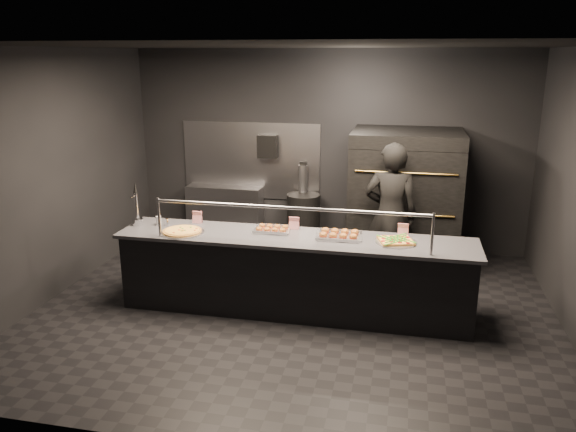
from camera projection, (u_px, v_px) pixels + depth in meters
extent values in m
plane|color=black|center=(294.00, 310.00, 6.63)|extent=(6.00, 6.00, 0.00)
plane|color=black|center=(295.00, 46.00, 5.80)|extent=(6.00, 6.00, 0.00)
cube|color=black|center=(327.00, 150.00, 8.56)|extent=(6.00, 0.04, 3.00)
cube|color=black|center=(223.00, 268.00, 3.86)|extent=(6.00, 0.04, 3.00)
cube|color=black|center=(53.00, 175.00, 6.81)|extent=(0.04, 5.00, 3.00)
cube|color=#99999E|center=(251.00, 161.00, 8.84)|extent=(2.20, 0.02, 1.20)
cube|color=black|center=(294.00, 276.00, 6.51)|extent=(4.00, 0.70, 0.88)
cube|color=#333237|center=(294.00, 238.00, 6.38)|extent=(4.10, 0.78, 0.04)
cylinder|color=#99999E|center=(159.00, 217.00, 6.33)|extent=(0.03, 0.03, 0.45)
cylinder|color=#99999E|center=(432.00, 234.00, 5.73)|extent=(0.03, 0.03, 0.45)
cylinder|color=#99999E|center=(289.00, 208.00, 5.98)|extent=(3.00, 0.04, 0.04)
cube|color=black|center=(402.00, 242.00, 8.09)|extent=(1.50, 1.15, 0.60)
cube|color=black|center=(404.00, 202.00, 7.92)|extent=(1.50, 1.20, 0.55)
cube|color=black|center=(406.00, 164.00, 7.77)|extent=(1.50, 1.20, 0.55)
cube|color=black|center=(408.00, 137.00, 7.67)|extent=(1.50, 1.20, 0.18)
cylinder|color=gold|center=(403.00, 214.00, 7.34)|extent=(1.30, 0.02, 0.02)
cylinder|color=gold|center=(406.00, 173.00, 7.19)|extent=(1.30, 0.02, 0.02)
cube|color=#99999E|center=(225.00, 214.00, 9.01)|extent=(1.20, 0.35, 0.90)
cube|color=black|center=(268.00, 146.00, 8.63)|extent=(0.30, 0.20, 0.35)
cylinder|color=#B2B2B7|center=(303.00, 180.00, 8.66)|extent=(0.14, 0.14, 0.45)
cube|color=black|center=(303.00, 164.00, 8.59)|extent=(0.10, 0.06, 0.06)
cylinder|color=silver|center=(138.00, 222.00, 6.80)|extent=(0.14, 0.14, 0.08)
cylinder|color=silver|center=(137.00, 208.00, 6.75)|extent=(0.05, 0.05, 0.35)
cylinder|color=silver|center=(133.00, 197.00, 6.63)|extent=(0.02, 0.10, 0.02)
cone|color=black|center=(135.00, 188.00, 6.68)|extent=(0.05, 0.05, 0.14)
cylinder|color=silver|center=(182.00, 232.00, 6.52)|extent=(0.52, 0.52, 0.01)
cylinder|color=gold|center=(182.00, 231.00, 6.51)|extent=(0.45, 0.45, 0.02)
cylinder|color=#FFD353|center=(182.00, 230.00, 6.51)|extent=(0.39, 0.39, 0.01)
cube|color=silver|center=(272.00, 230.00, 6.57)|extent=(0.44, 0.35, 0.02)
ellipsoid|color=#B95F27|center=(259.00, 229.00, 6.53)|extent=(0.08, 0.08, 0.05)
ellipsoid|color=#B95F27|center=(262.00, 225.00, 6.65)|extent=(0.08, 0.08, 0.05)
ellipsoid|color=#B95F27|center=(267.00, 229.00, 6.51)|extent=(0.08, 0.08, 0.05)
ellipsoid|color=#B95F27|center=(270.00, 226.00, 6.64)|extent=(0.08, 0.08, 0.05)
ellipsoid|color=#B95F27|center=(275.00, 230.00, 6.49)|extent=(0.08, 0.08, 0.05)
ellipsoid|color=#B95F27|center=(277.00, 226.00, 6.62)|extent=(0.08, 0.08, 0.05)
ellipsoid|color=#B95F27|center=(283.00, 230.00, 6.47)|extent=(0.08, 0.08, 0.05)
ellipsoid|color=#B95F27|center=(285.00, 227.00, 6.60)|extent=(0.08, 0.08, 0.05)
cube|color=silver|center=(339.00, 236.00, 6.35)|extent=(0.54, 0.44, 0.02)
ellipsoid|color=#B95F27|center=(323.00, 234.00, 6.30)|extent=(0.09, 0.09, 0.06)
ellipsoid|color=#B95F27|center=(325.00, 230.00, 6.45)|extent=(0.09, 0.09, 0.06)
ellipsoid|color=#B95F27|center=(333.00, 235.00, 6.27)|extent=(0.09, 0.09, 0.06)
ellipsoid|color=#B95F27|center=(335.00, 231.00, 6.43)|extent=(0.09, 0.09, 0.06)
ellipsoid|color=#B95F27|center=(343.00, 236.00, 6.25)|extent=(0.09, 0.09, 0.06)
ellipsoid|color=#B95F27|center=(345.00, 231.00, 6.41)|extent=(0.09, 0.09, 0.06)
ellipsoid|color=#B95F27|center=(353.00, 236.00, 6.23)|extent=(0.09, 0.09, 0.06)
ellipsoid|color=#B95F27|center=(355.00, 232.00, 6.38)|extent=(0.09, 0.09, 0.06)
cylinder|color=silver|center=(396.00, 242.00, 6.17)|extent=(0.45, 0.45, 0.01)
cube|color=gold|center=(396.00, 241.00, 6.17)|extent=(0.43, 0.41, 0.02)
cube|color=#FFD353|center=(396.00, 240.00, 6.16)|extent=(0.41, 0.39, 0.01)
cube|color=green|center=(396.00, 239.00, 6.16)|extent=(0.39, 0.36, 0.01)
cylinder|color=silver|center=(159.00, 221.00, 6.79)|extent=(0.07, 0.07, 0.11)
cylinder|color=silver|center=(167.00, 222.00, 6.77)|extent=(0.05, 0.05, 0.09)
cube|color=white|center=(197.00, 217.00, 6.87)|extent=(0.12, 0.04, 0.15)
cube|color=white|center=(294.00, 223.00, 6.63)|extent=(0.12, 0.04, 0.15)
cube|color=white|center=(403.00, 230.00, 6.38)|extent=(0.12, 0.04, 0.15)
cylinder|color=black|center=(303.00, 221.00, 8.66)|extent=(0.51, 0.51, 0.86)
imported|color=black|center=(390.00, 215.00, 7.16)|extent=(0.69, 0.45, 1.87)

